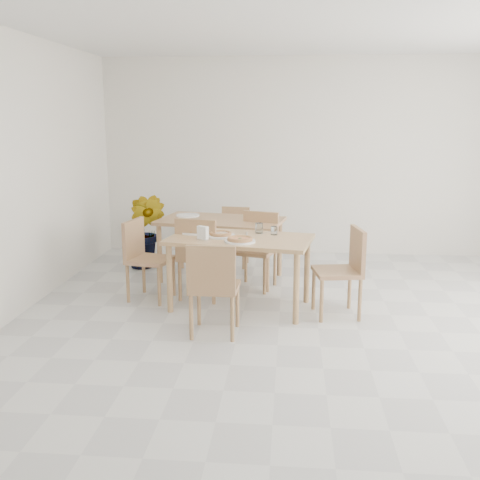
# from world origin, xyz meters

# --- Properties ---
(main_table) EXTENTS (1.56, 1.06, 0.75)m
(main_table) POSITION_xyz_m (-0.80, 0.99, 0.66)
(main_table) COLOR tan
(main_table) RESTS_ON ground
(chair_south) EXTENTS (0.44, 0.44, 0.88)m
(chair_south) POSITION_xyz_m (-0.96, 0.16, 0.51)
(chair_south) COLOR #A77553
(chair_south) RESTS_ON ground
(chair_north) EXTENTS (0.54, 0.54, 0.88)m
(chair_north) POSITION_xyz_m (-0.66, 1.76, 0.51)
(chair_north) COLOR #A77553
(chair_north) RESTS_ON ground
(chair_west) EXTENTS (0.52, 0.52, 0.88)m
(chair_west) POSITION_xyz_m (-1.87, 1.19, 0.51)
(chair_west) COLOR #A77553
(chair_west) RESTS_ON ground
(chair_east) EXTENTS (0.51, 0.51, 0.89)m
(chair_east) POSITION_xyz_m (0.27, 0.84, 0.52)
(chair_east) COLOR #A77553
(chair_east) RESTS_ON ground
(plate_margherita) EXTENTS (0.31, 0.31, 0.02)m
(plate_margherita) POSITION_xyz_m (-0.78, 0.78, 0.76)
(plate_margherita) COLOR white
(plate_margherita) RESTS_ON main_table
(plate_mushroom) EXTENTS (0.30, 0.30, 0.02)m
(plate_mushroom) POSITION_xyz_m (-1.00, 1.02, 0.76)
(plate_mushroom) COLOR white
(plate_mushroom) RESTS_ON main_table
(plate_pepperoni) EXTENTS (0.31, 0.31, 0.02)m
(plate_pepperoni) POSITION_xyz_m (-1.30, 1.19, 0.76)
(plate_pepperoni) COLOR white
(plate_pepperoni) RESTS_ON main_table
(pizza_margherita) EXTENTS (0.28, 0.28, 0.03)m
(pizza_margherita) POSITION_xyz_m (-0.78, 0.78, 0.78)
(pizza_margherita) COLOR tan
(pizza_margherita) RESTS_ON plate_margherita
(pizza_mushroom) EXTENTS (0.30, 0.30, 0.03)m
(pizza_mushroom) POSITION_xyz_m (-1.00, 1.02, 0.78)
(pizza_mushroom) COLOR tan
(pizza_mushroom) RESTS_ON plate_mushroom
(pizza_pepperoni) EXTENTS (0.25, 0.25, 0.03)m
(pizza_pepperoni) POSITION_xyz_m (-1.30, 1.19, 0.78)
(pizza_pepperoni) COLOR tan
(pizza_pepperoni) RESTS_ON plate_pepperoni
(tumbler_a) EXTENTS (0.08, 0.08, 0.11)m
(tumbler_a) POSITION_xyz_m (-0.62, 1.24, 0.80)
(tumbler_a) COLOR white
(tumbler_a) RESTS_ON main_table
(tumbler_b) EXTENTS (0.07, 0.07, 0.09)m
(tumbler_b) POSITION_xyz_m (-0.45, 1.16, 0.79)
(tumbler_b) COLOR white
(tumbler_b) RESTS_ON main_table
(napkin_holder) EXTENTS (0.14, 0.12, 0.14)m
(napkin_holder) POSITION_xyz_m (-1.16, 0.83, 0.82)
(napkin_holder) COLOR silver
(napkin_holder) RESTS_ON main_table
(fork_a) EXTENTS (0.12, 0.18, 0.01)m
(fork_a) POSITION_xyz_m (-0.54, 1.26, 0.75)
(fork_a) COLOR silver
(fork_a) RESTS_ON main_table
(fork_b) EXTENTS (0.03, 0.20, 0.01)m
(fork_b) POSITION_xyz_m (-0.74, 1.14, 0.75)
(fork_b) COLOR silver
(fork_b) RESTS_ON main_table
(second_table) EXTENTS (1.59, 1.09, 0.75)m
(second_table) POSITION_xyz_m (-1.13, 2.01, 0.67)
(second_table) COLOR #A77553
(second_table) RESTS_ON ground
(chair_back_s) EXTENTS (0.53, 0.53, 0.92)m
(chair_back_s) POSITION_xyz_m (-1.25, 1.20, 0.53)
(chair_back_s) COLOR #A77553
(chair_back_s) RESTS_ON ground
(chair_back_n) EXTENTS (0.41, 0.41, 0.77)m
(chair_back_n) POSITION_xyz_m (-1.03, 2.75, 0.45)
(chair_back_n) COLOR #A77553
(chair_back_n) RESTS_ON ground
(plate_empty) EXTENTS (0.29, 0.29, 0.02)m
(plate_empty) POSITION_xyz_m (-1.56, 2.20, 0.76)
(plate_empty) COLOR white
(plate_empty) RESTS_ON second_table
(potted_plant) EXTENTS (0.61, 0.52, 0.99)m
(potted_plant) POSITION_xyz_m (-2.19, 2.45, 0.50)
(potted_plant) COLOR #1E6623
(potted_plant) RESTS_ON ground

